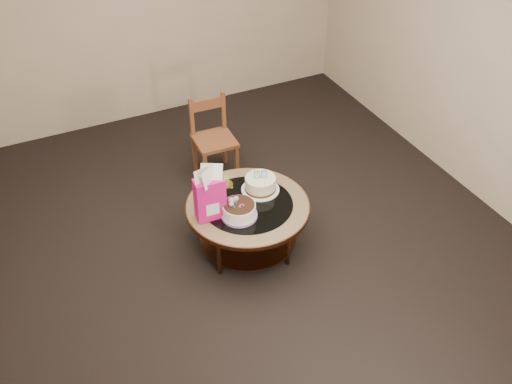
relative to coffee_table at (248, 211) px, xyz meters
name	(u,v)px	position (x,y,z in m)	size (l,w,h in m)	color
ground	(248,245)	(0.00, 0.00, -0.38)	(5.00, 5.00, 0.00)	black
room_walls	(246,84)	(0.00, 0.00, 1.16)	(4.52, 5.02, 2.61)	#BAAA8D
coffee_table	(248,211)	(0.00, 0.00, 0.00)	(1.02, 1.02, 0.46)	brown
decorated_cake	(239,211)	(-0.13, -0.11, 0.13)	(0.29, 0.29, 0.17)	#A787BF
cream_cake	(260,184)	(0.17, 0.12, 0.14)	(0.32, 0.32, 0.20)	white
gift_bag	(210,193)	(-0.33, -0.01, 0.31)	(0.24, 0.18, 0.46)	#E81579
pillar_candle	(225,183)	(-0.07, 0.30, 0.11)	(0.13, 0.13, 0.10)	#D2BB56
dining_chair	(213,138)	(0.14, 1.09, 0.03)	(0.39, 0.39, 0.81)	brown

